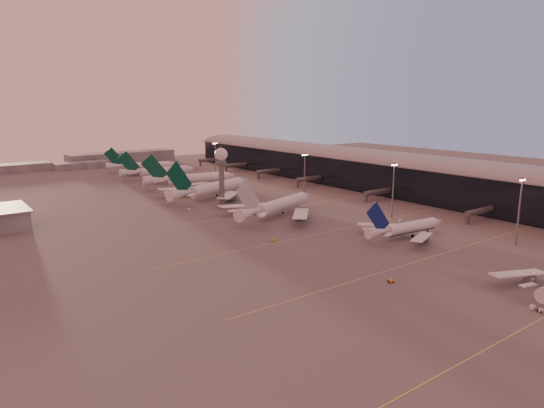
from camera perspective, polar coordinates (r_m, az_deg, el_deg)
ground at (r=151.56m, az=16.63°, el=-8.44°), size 700.00×700.00×0.00m
taxiway_markings at (r=208.03m, az=9.28°, el=-2.54°), size 180.00×185.25×0.02m
terminal at (r=298.42m, az=12.34°, el=3.78°), size 57.00×362.00×23.04m
radar_tower at (r=238.40m, az=-5.99°, el=4.52°), size 6.40×6.40×31.10m
mast_a at (r=196.27m, az=27.10°, el=-0.47°), size 3.60×0.56×25.00m
mast_b at (r=222.89m, az=14.07°, el=1.84°), size 3.60×0.56×25.00m
mast_c at (r=257.37m, az=3.85°, el=3.49°), size 3.60×0.56×25.00m
mast_d at (r=329.37m, az=-6.67°, el=5.29°), size 3.60×0.56×25.00m
distant_horizon at (r=427.91m, az=-20.49°, el=4.81°), size 165.00×37.50×9.00m
narrowbody_mid at (r=193.63m, az=15.53°, el=-2.92°), size 41.24×32.83×16.11m
widebody_white at (r=221.68m, az=0.73°, el=-0.53°), size 56.89×44.83×20.83m
greentail_a at (r=264.14m, az=-7.03°, el=1.52°), size 61.21×48.65×23.02m
greentail_b at (r=302.11m, az=-9.43°, el=2.71°), size 59.57×47.83×21.70m
greentail_c at (r=342.35m, az=-13.12°, el=3.58°), size 54.22×43.66×19.69m
greentail_d at (r=376.56m, az=-14.97°, el=4.21°), size 50.97×40.55×19.09m
gsv_truck_a at (r=141.53m, az=28.42°, el=-10.39°), size 5.88×2.36×2.35m
gsv_tug_near at (r=140.71m, az=29.10°, el=-10.91°), size 2.77×3.62×0.91m
gsv_tug_mid at (r=146.49m, az=13.78°, el=-8.79°), size 3.85×3.33×0.94m
gsv_truck_b at (r=219.39m, az=14.96°, el=-1.77°), size 5.14×3.16×1.96m
gsv_truck_c at (r=182.77m, az=0.07°, el=-4.01°), size 5.67×6.01×2.46m
gsv_catering_b at (r=253.58m, az=12.12°, el=0.48°), size 5.90×3.55×4.51m
gsv_tug_far at (r=234.26m, az=-0.30°, el=-0.62°), size 3.00×3.88×0.98m
gsv_truck_d at (r=237.01m, az=-9.85°, el=-0.48°), size 4.02×6.12×2.33m
gsv_tug_hangar at (r=286.27m, az=-2.79°, el=1.67°), size 3.63×3.21×0.89m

